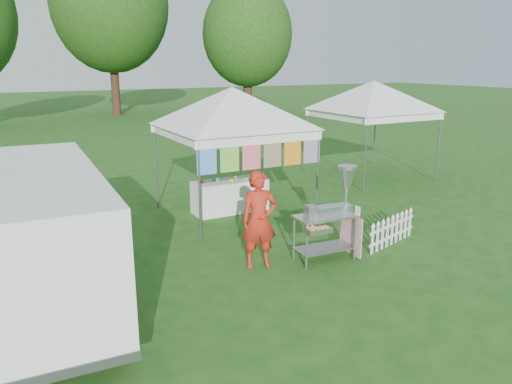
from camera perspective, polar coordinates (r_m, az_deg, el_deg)
ground at (r=9.21m, az=7.02°, el=-8.11°), size 120.00×120.00×0.00m
canopy_main at (r=11.53m, az=-2.77°, el=11.86°), size 4.24×4.24×3.45m
canopy_right at (r=15.86m, az=13.36°, el=12.27°), size 4.24×4.24×3.45m
tree_mid at (r=35.97m, az=-16.39°, el=19.84°), size 7.60×7.60×11.52m
tree_right at (r=32.58m, az=-0.99°, el=17.54°), size 5.60×5.60×8.42m
donut_cart at (r=9.15m, az=8.96°, el=-1.58°), size 1.29×0.80×1.73m
vendor at (r=8.74m, az=0.35°, el=-3.20°), size 0.72×0.57×1.74m
cargo_van at (r=8.02m, az=-24.52°, el=-4.39°), size 2.21×5.06×2.07m
picket_fence at (r=10.31m, az=15.29°, el=-4.32°), size 1.56×0.49×0.56m
display_table at (r=12.14m, az=-2.99°, el=-0.44°), size 1.80×0.70×0.78m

